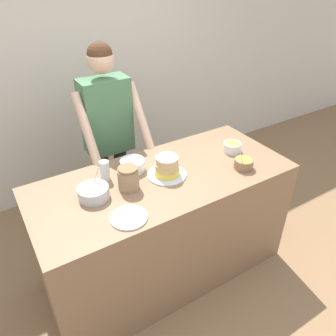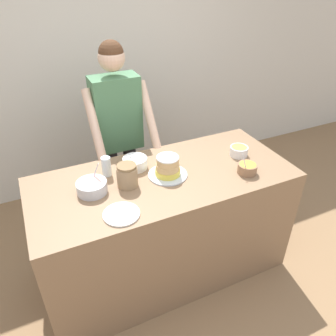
{
  "view_description": "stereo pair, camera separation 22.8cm",
  "coord_description": "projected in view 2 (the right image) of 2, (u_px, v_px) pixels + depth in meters",
  "views": [
    {
      "loc": [
        -1.0,
        -1.25,
        2.28
      ],
      "look_at": [
        0.01,
        0.38,
        1.05
      ],
      "focal_mm": 35.0,
      "sensor_mm": 36.0,
      "label": 1
    },
    {
      "loc": [
        -0.8,
        -1.36,
        2.28
      ],
      "look_at": [
        0.01,
        0.38,
        1.05
      ],
      "focal_mm": 35.0,
      "sensor_mm": 36.0,
      "label": 2
    }
  ],
  "objects": [
    {
      "name": "frosting_bowl_orange",
      "position": [
        247.0,
        168.0,
        2.37
      ],
      "size": [
        0.14,
        0.14,
        0.17
      ],
      "color": "#936B4C",
      "rests_on": "counter"
    },
    {
      "name": "frosting_bowl_olive",
      "position": [
        239.0,
        151.0,
        2.59
      ],
      "size": [
        0.14,
        0.14,
        0.08
      ],
      "color": "white",
      "rests_on": "counter"
    },
    {
      "name": "ceramic_plate",
      "position": [
        121.0,
        214.0,
        2.0
      ],
      "size": [
        0.23,
        0.23,
        0.01
      ],
      "color": "white",
      "rests_on": "counter"
    },
    {
      "name": "stoneware_jar",
      "position": [
        127.0,
        176.0,
        2.22
      ],
      "size": [
        0.14,
        0.14,
        0.16
      ],
      "color": "#9E7F5B",
      "rests_on": "counter"
    },
    {
      "name": "ground_plane",
      "position": [
        187.0,
        304.0,
        2.56
      ],
      "size": [
        14.0,
        14.0,
        0.0
      ],
      "primitive_type": "plane",
      "color": "#93704C"
    },
    {
      "name": "counter",
      "position": [
        164.0,
        225.0,
        2.62
      ],
      "size": [
        1.91,
        0.84,
        0.95
      ],
      "color": "#8C6B4C",
      "rests_on": "ground_plane"
    },
    {
      "name": "person_baker",
      "position": [
        118.0,
        124.0,
        2.82
      ],
      "size": [
        0.54,
        0.48,
        1.76
      ],
      "color": "#2D2D38",
      "rests_on": "ground_plane"
    },
    {
      "name": "cake",
      "position": [
        168.0,
        168.0,
        2.33
      ],
      "size": [
        0.29,
        0.29,
        0.15
      ],
      "color": "silver",
      "rests_on": "counter"
    },
    {
      "name": "frosting_bowl_white",
      "position": [
        135.0,
        162.0,
        2.43
      ],
      "size": [
        0.18,
        0.18,
        0.14
      ],
      "color": "white",
      "rests_on": "counter"
    },
    {
      "name": "drinking_glass",
      "position": [
        106.0,
        166.0,
        2.33
      ],
      "size": [
        0.07,
        0.07,
        0.15
      ],
      "color": "silver",
      "rests_on": "counter"
    },
    {
      "name": "frosting_bowl_pink",
      "position": [
        92.0,
        187.0,
        2.18
      ],
      "size": [
        0.2,
        0.2,
        0.19
      ],
      "color": "silver",
      "rests_on": "counter"
    },
    {
      "name": "wall_back",
      "position": [
        101.0,
        71.0,
        3.37
      ],
      "size": [
        10.0,
        0.05,
        2.6
      ],
      "color": "silver",
      "rests_on": "ground_plane"
    }
  ]
}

